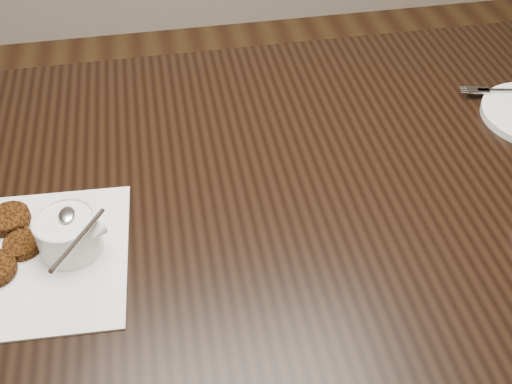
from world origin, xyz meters
The scene contains 3 objects.
table centered at (0.00, 0.02, 0.38)m, with size 1.49×0.96×0.75m, color black.
napkin centered at (-0.33, -0.04, 0.75)m, with size 0.28×0.28×0.00m, color white.
sauce_ramekin centered at (-0.28, -0.03, 0.82)m, with size 0.12×0.12×0.13m, color white, non-canonical shape.
Camera 1 is at (-0.11, -0.64, 1.43)m, focal length 41.49 mm.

